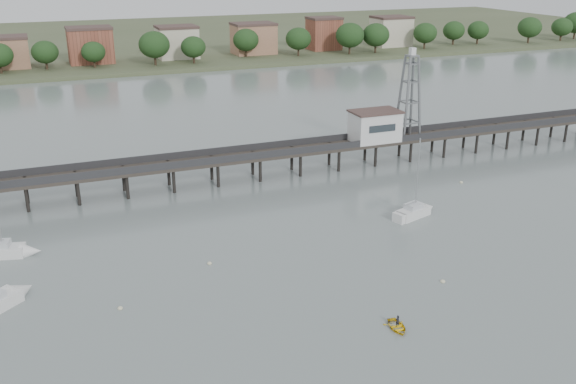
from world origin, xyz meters
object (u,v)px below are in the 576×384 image
at_px(sailboat_a, 2,300).
at_px(sailboat_b, 10,251).
at_px(lattice_tower, 409,97).
at_px(pier, 235,158).
at_px(sailboat_c, 418,211).
at_px(yellow_dinghy, 397,329).

bearing_deg(sailboat_a, sailboat_b, 45.82).
bearing_deg(sailboat_a, lattice_tower, -17.54).
relative_size(lattice_tower, sailboat_b, 1.22).
relative_size(pier, sailboat_a, 10.67).
xyz_separation_m(sailboat_c, yellow_dinghy, (-17.61, -24.03, -0.65)).
relative_size(lattice_tower, sailboat_a, 1.10).
bearing_deg(sailboat_b, yellow_dinghy, -27.50).
xyz_separation_m(sailboat_a, sailboat_c, (53.44, 5.07, 0.01)).
relative_size(pier, yellow_dinghy, 49.75).
height_order(lattice_tower, sailboat_c, lattice_tower).
height_order(pier, sailboat_b, sailboat_b).
xyz_separation_m(sailboat_b, sailboat_c, (52.74, -7.15, 0.00)).
bearing_deg(sailboat_c, sailboat_a, 167.04).
distance_m(pier, lattice_tower, 32.34).
height_order(pier, yellow_dinghy, pier).
bearing_deg(pier, sailboat_b, -154.22).
distance_m(sailboat_b, yellow_dinghy, 46.98).
bearing_deg(sailboat_b, pier, 39.87).
distance_m(lattice_tower, yellow_dinghy, 57.13).
height_order(sailboat_a, sailboat_c, sailboat_a).
bearing_deg(pier, sailboat_c, -50.60).
xyz_separation_m(pier, sailboat_c, (19.19, -23.36, -3.14)).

